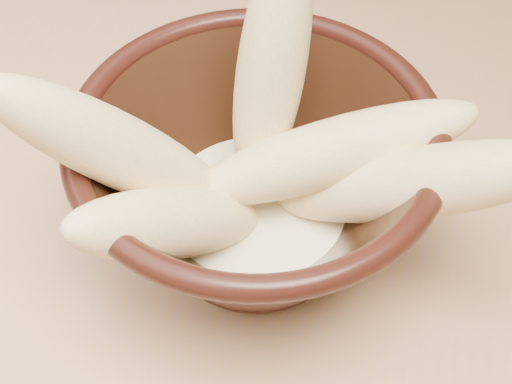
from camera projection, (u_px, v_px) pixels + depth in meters
The scene contains 8 objects.
table at pixel (359, 204), 0.64m from camera, with size 1.20×0.80×0.75m.
bowl at pixel (256, 182), 0.46m from camera, with size 0.23×0.23×0.13m.
milk_puddle at pixel (256, 211), 0.48m from camera, with size 0.13×0.13×0.02m, color #F7F0C7.
banana_upright at pixel (271, 72), 0.43m from camera, with size 0.04×0.04×0.18m, color tan.
banana_left at pixel (125, 153), 0.41m from camera, with size 0.04×0.04×0.19m, color tan.
banana_right at pixel (410, 184), 0.41m from camera, with size 0.04×0.04×0.20m, color tan.
banana_across at pixel (328, 154), 0.43m from camera, with size 0.04×0.04×0.19m, color tan.
banana_front at pixel (171, 223), 0.41m from camera, with size 0.04×0.04×0.15m, color tan.
Camera 1 is at (0.00, -0.40, 1.17)m, focal length 50.00 mm.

